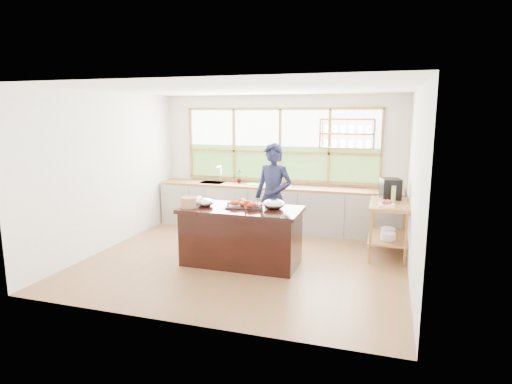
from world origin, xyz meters
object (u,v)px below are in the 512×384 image
at_px(espresso_machine, 390,189).
at_px(wicker_basket, 189,202).
at_px(cook, 273,198).
at_px(island, 241,236).

bearing_deg(espresso_machine, wicker_basket, -165.63).
relative_size(cook, wicker_basket, 7.41).
bearing_deg(island, espresso_machine, 32.88).
xyz_separation_m(island, wicker_basket, (-0.79, -0.21, 0.53)).
height_order(island, wicker_basket, wicker_basket).
distance_m(cook, espresso_machine, 2.00).
relative_size(cook, espresso_machine, 5.27).
relative_size(island, espresso_machine, 5.27).
xyz_separation_m(cook, wicker_basket, (-1.09, -0.98, 0.05)).
bearing_deg(wicker_basket, espresso_machine, 28.62).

